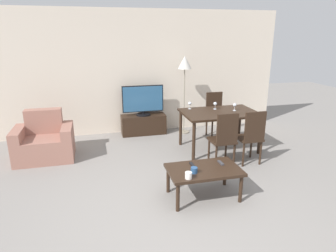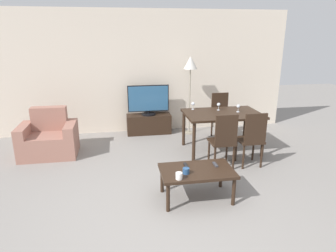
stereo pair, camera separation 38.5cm
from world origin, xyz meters
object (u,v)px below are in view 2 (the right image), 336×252
Objects in this scene: cup_colored_far at (179,176)px; wine_glass_right at (193,104)px; dining_chair_near at (224,139)px; dining_chair_near_right at (252,137)px; remote_primary at (215,164)px; tv_stand at (149,124)px; dining_table at (222,117)px; wine_glass_left at (238,107)px; wine_glass_center at (219,105)px; coffee_table at (197,173)px; armchair at (49,139)px; floor_lamp at (190,68)px; remote_secondary at (186,165)px; cup_white_near at (186,171)px; tv at (148,100)px; dining_chair_far at (221,113)px.

wine_glass_right reaches higher than cup_colored_far.
dining_chair_near is 0.50m from dining_chair_near_right.
remote_primary is 1.72× the size of cup_colored_far.
wine_glass_right is at bearing -50.37° from tv_stand.
dining_table reaches higher than remote_primary.
wine_glass_left is 0.38m from wine_glass_center.
dining_chair_near is 6.60× the size of wine_glass_right.
remote_primary is at bearing 18.42° from coffee_table.
cup_colored_far is (2.01, -2.21, 0.17)m from armchair.
tv_stand is 1.02× the size of dining_chair_near.
remote_primary is (0.62, -2.83, 0.22)m from tv_stand.
dining_table is at bearing -72.57° from floor_lamp.
coffee_table is 2.12m from wine_glass_left.
wine_glass_right reaches higher than remote_secondary.
cup_white_near is 1.02× the size of cup_colored_far.
dining_chair_near_right is 0.86m from wine_glass_left.
cup_colored_far is (-1.48, -1.08, -0.06)m from dining_chair_near_right.
tv is at bearing 94.37° from remote_secondary.
armchair reaches higher than dining_table.
tv_stand is at bearing 25.46° from armchair.
tv reaches higher than dining_table.
dining_chair_near is at bearing -107.74° from dining_table.
wine_glass_center is at bearing -114.65° from dining_chair_far.
remote_secondary is (-0.80, -0.71, -0.09)m from dining_chair_near.
dining_chair_near reaches higher than remote_secondary.
tv_stand is 2.91m from remote_primary.
dining_table is at bearing 107.74° from dining_chair_near_right.
remote_secondary is 0.24m from cup_white_near.
floor_lamp reaches higher than remote_primary.
wine_glass_center reaches higher than dining_table.
cup_white_near reaches higher than tv_stand.
tv is 2.03m from wine_glass_left.
tv reaches higher than armchair.
remote_primary is at bearing -77.56° from tv_stand.
dining_chair_near is 1.00× the size of dining_chair_near_right.
dining_chair_far is 2.49m from remote_primary.
wine_glass_center is at bearing -40.70° from tv.
tv reaches higher than wine_glass_left.
remote_secondary is 1.03× the size of wine_glass_left.
dining_chair_far is at bearing -18.55° from tv.
wine_glass_center is at bearing -69.57° from floor_lamp.
wine_glass_left reaches higher than armchair.
dining_chair_near_right is 1.83m from cup_colored_far.
wine_glass_left is (0.06, -0.77, 0.33)m from dining_chair_far.
tv is 2.91m from remote_primary.
dining_chair_far and dining_chair_near_right have the same top height.
dining_chair_near is at bearing -63.87° from tv.
dining_chair_near_right is 6.60× the size of wine_glass_right.
tv is 1.66m from wine_glass_center.
dining_table is 0.63m from wine_glass_right.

